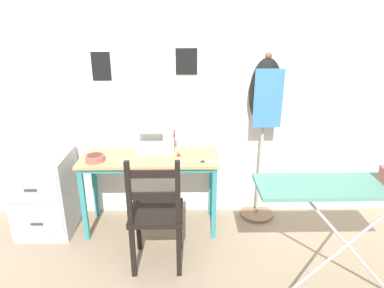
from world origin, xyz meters
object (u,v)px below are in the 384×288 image
at_px(sewing_machine, 157,139).
at_px(thread_spool_near_machine, 178,155).
at_px(fabric_bowl, 95,158).
at_px(dress_form, 265,104).
at_px(ironing_board, 358,191).
at_px(scissors, 206,162).
at_px(wooden_chair, 156,215).
at_px(filing_cabinet, 45,193).

bearing_deg(sewing_machine, thread_spool_near_machine, -31.80).
xyz_separation_m(sewing_machine, fabric_bowl, (-0.51, -0.19, -0.10)).
distance_m(dress_form, ironing_board, 1.15).
distance_m(scissors, dress_form, 0.73).
bearing_deg(wooden_chair, ironing_board, -15.15).
relative_size(scissors, dress_form, 0.09).
height_order(sewing_machine, scissors, sewing_machine).
relative_size(scissors, ironing_board, 0.11).
distance_m(scissors, thread_spool_near_machine, 0.26).
bearing_deg(wooden_chair, sewing_machine, 92.49).
xyz_separation_m(thread_spool_near_machine, ironing_board, (1.14, -0.86, 0.10)).
height_order(thread_spool_near_machine, ironing_board, ironing_board).
relative_size(fabric_bowl, dress_form, 0.10).
bearing_deg(wooden_chair, thread_spool_near_machine, 72.34).
relative_size(wooden_chair, ironing_board, 0.75).
relative_size(fabric_bowl, wooden_chair, 0.17).
bearing_deg(sewing_machine, filing_cabinet, -173.78).
bearing_deg(dress_form, ironing_board, -70.22).
relative_size(sewing_machine, dress_form, 0.22).
bearing_deg(fabric_bowl, thread_spool_near_machine, 6.08).
height_order(fabric_bowl, scissors, fabric_bowl).
height_order(thread_spool_near_machine, filing_cabinet, thread_spool_near_machine).
bearing_deg(thread_spool_near_machine, wooden_chair, -107.66).
height_order(sewing_machine, fabric_bowl, sewing_machine).
relative_size(sewing_machine, wooden_chair, 0.37).
xyz_separation_m(filing_cabinet, dress_form, (1.96, 0.17, 0.76)).
bearing_deg(dress_form, wooden_chair, -143.14).
relative_size(fabric_bowl, scissors, 1.10).
height_order(sewing_machine, wooden_chair, sewing_machine).
relative_size(scissors, thread_spool_near_machine, 3.77).
relative_size(thread_spool_near_machine, wooden_chair, 0.04).
distance_m(sewing_machine, ironing_board, 1.65).
distance_m(fabric_bowl, wooden_chair, 0.75).
xyz_separation_m(sewing_machine, ironing_board, (1.33, -0.98, -0.00)).
distance_m(sewing_machine, scissors, 0.50).
xyz_separation_m(sewing_machine, thread_spool_near_machine, (0.19, -0.12, -0.11)).
bearing_deg(scissors, fabric_bowl, 177.82).
distance_m(scissors, ironing_board, 1.18).
distance_m(sewing_machine, dress_form, 1.00).
bearing_deg(fabric_bowl, filing_cabinet, 170.67).
xyz_separation_m(scissors, filing_cabinet, (-1.44, 0.12, -0.34)).
bearing_deg(filing_cabinet, thread_spool_near_machine, -0.36).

